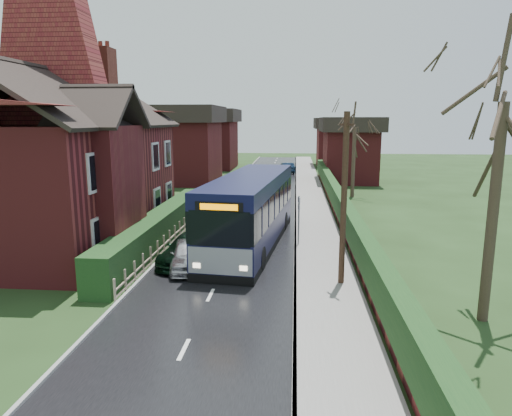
# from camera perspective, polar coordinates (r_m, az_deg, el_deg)

# --- Properties ---
(ground) EXTENTS (140.00, 140.00, 0.00)m
(ground) POSITION_cam_1_polar(r_m,az_deg,el_deg) (18.73, -4.58, -8.58)
(ground) COLOR #27451D
(ground) RESTS_ON ground
(road) EXTENTS (6.00, 100.00, 0.02)m
(road) POSITION_cam_1_polar(r_m,az_deg,el_deg) (28.26, -1.26, -1.80)
(road) COLOR black
(road) RESTS_ON ground
(pavement) EXTENTS (2.50, 100.00, 0.14)m
(pavement) POSITION_cam_1_polar(r_m,az_deg,el_deg) (28.11, 7.39, -1.83)
(pavement) COLOR slate
(pavement) RESTS_ON ground
(kerb_right) EXTENTS (0.12, 100.00, 0.14)m
(kerb_right) POSITION_cam_1_polar(r_m,az_deg,el_deg) (28.09, 4.94, -1.79)
(kerb_right) COLOR gray
(kerb_right) RESTS_ON ground
(kerb_left) EXTENTS (0.12, 100.00, 0.10)m
(kerb_left) POSITION_cam_1_polar(r_m,az_deg,el_deg) (28.73, -7.32, -1.59)
(kerb_left) COLOR gray
(kerb_left) RESTS_ON ground
(front_hedge) EXTENTS (1.20, 16.00, 1.60)m
(front_hedge) POSITION_cam_1_polar(r_m,az_deg,el_deg) (24.06, -11.85, -2.37)
(front_hedge) COLOR #133315
(front_hedge) RESTS_ON ground
(picket_fence) EXTENTS (0.10, 16.00, 0.90)m
(picket_fence) POSITION_cam_1_polar(r_m,az_deg,el_deg) (23.93, -10.09, -3.24)
(picket_fence) COLOR gray
(picket_fence) RESTS_ON ground
(right_wall_hedge) EXTENTS (0.60, 50.00, 1.80)m
(right_wall_hedge) POSITION_cam_1_polar(r_m,az_deg,el_deg) (28.03, 10.60, 0.02)
(right_wall_hedge) COLOR maroon
(right_wall_hedge) RESTS_ON ground
(brick_house) EXTENTS (9.30, 14.60, 10.30)m
(brick_house) POSITION_cam_1_polar(r_m,az_deg,el_deg) (25.15, -22.99, 5.82)
(brick_house) COLOR maroon
(brick_house) RESTS_ON ground
(bus) EXTENTS (3.89, 11.88, 3.54)m
(bus) POSITION_cam_1_polar(r_m,az_deg,el_deg) (22.77, -0.69, -0.42)
(bus) COLOR black
(bus) RESTS_ON ground
(car_silver) EXTENTS (2.21, 3.92, 1.26)m
(car_silver) POSITION_cam_1_polar(r_m,az_deg,el_deg) (19.76, -8.44, -5.69)
(car_silver) COLOR silver
(car_silver) RESTS_ON ground
(car_green) EXTENTS (2.52, 4.61, 1.27)m
(car_green) POSITION_cam_1_polar(r_m,az_deg,el_deg) (20.54, -8.19, -5.03)
(car_green) COLOR black
(car_green) RESTS_ON ground
(car_distant) EXTENTS (2.10, 3.96, 1.24)m
(car_distant) POSITION_cam_1_polar(r_m,az_deg,el_deg) (54.75, 3.88, 5.04)
(car_distant) COLOR #101F32
(car_distant) RESTS_ON ground
(bus_stop_sign) EXTENTS (0.12, 0.39, 2.59)m
(bus_stop_sign) POSITION_cam_1_polar(r_m,az_deg,el_deg) (22.52, 5.38, -0.72)
(bus_stop_sign) COLOR slate
(bus_stop_sign) RESTS_ON ground
(telegraph_pole) EXTENTS (0.42, 0.80, 6.55)m
(telegraph_pole) POSITION_cam_1_polar(r_m,az_deg,el_deg) (17.16, 10.93, 0.91)
(telegraph_pole) COLOR black
(telegraph_pole) RESTS_ON ground
(tree_right_near) EXTENTS (4.48, 4.48, 9.68)m
(tree_right_near) POSITION_cam_1_polar(r_m,az_deg,el_deg) (15.39, 28.76, 13.29)
(tree_right_near) COLOR #362B20
(tree_right_near) RESTS_ON ground
(tree_right_far) EXTENTS (4.20, 4.20, 8.11)m
(tree_right_far) POSITION_cam_1_polar(r_m,az_deg,el_deg) (37.95, 12.27, 10.43)
(tree_right_far) COLOR #3B2C23
(tree_right_far) RESTS_ON ground
(tree_house_side) EXTENTS (4.78, 4.78, 10.85)m
(tree_house_side) POSITION_cam_1_polar(r_m,az_deg,el_deg) (32.29, -21.85, 13.50)
(tree_house_side) COLOR #382D21
(tree_house_side) RESTS_ON ground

